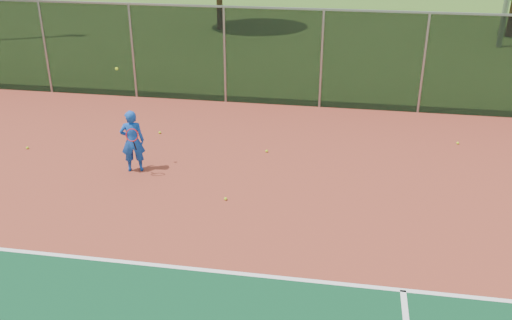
{
  "coord_description": "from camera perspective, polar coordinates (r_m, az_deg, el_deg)",
  "views": [
    {
      "loc": [
        0.87,
        -5.02,
        5.99
      ],
      "look_at": [
        -0.83,
        5.0,
        1.3
      ],
      "focal_mm": 40.0,
      "sensor_mm": 36.0,
      "label": 1
    }
  ],
  "objects": [
    {
      "name": "practice_ball_3",
      "position": [
        16.07,
        -9.6,
        2.74
      ],
      "size": [
        0.07,
        0.07,
        0.07
      ],
      "primitive_type": "sphere",
      "color": "#BADF19",
      "rests_on": "court_apron"
    },
    {
      "name": "tennis_player",
      "position": [
        13.72,
        -12.25,
        1.88
      ],
      "size": [
        0.64,
        0.67,
        2.51
      ],
      "color": "#1245AC",
      "rests_on": "court_apron"
    },
    {
      "name": "practice_ball_6",
      "position": [
        16.07,
        19.52,
        1.61
      ],
      "size": [
        0.07,
        0.07,
        0.07
      ],
      "primitive_type": "sphere",
      "color": "#BADF19",
      "rests_on": "court_apron"
    },
    {
      "name": "practice_ball_4",
      "position": [
        12.39,
        -3.06,
        -3.89
      ],
      "size": [
        0.07,
        0.07,
        0.07
      ],
      "primitive_type": "sphere",
      "color": "#BADF19",
      "rests_on": "court_apron"
    },
    {
      "name": "court_apron",
      "position": [
        9.26,
        2.04,
        -15.46
      ],
      "size": [
        30.0,
        20.0,
        0.02
      ],
      "primitive_type": "cube",
      "color": "#963926",
      "rests_on": "ground"
    },
    {
      "name": "practice_ball_7",
      "position": [
        16.01,
        -21.9,
        1.14
      ],
      "size": [
        0.07,
        0.07,
        0.07
      ],
      "primitive_type": "sphere",
      "color": "#BADF19",
      "rests_on": "court_apron"
    },
    {
      "name": "practice_ball_5",
      "position": [
        14.67,
        1.07,
        0.9
      ],
      "size": [
        0.07,
        0.07,
        0.07
      ],
      "primitive_type": "sphere",
      "color": "#BADF19",
      "rests_on": "court_apron"
    },
    {
      "name": "fence_back",
      "position": [
        17.61,
        6.58,
        10.05
      ],
      "size": [
        30.0,
        0.06,
        3.03
      ],
      "color": "black",
      "rests_on": "court_apron"
    }
  ]
}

